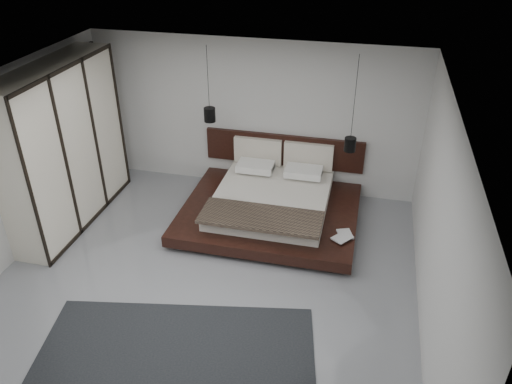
% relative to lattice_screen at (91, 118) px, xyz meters
% --- Properties ---
extents(floor, '(6.00, 6.00, 0.00)m').
position_rel_lattice_screen_xyz_m(floor, '(2.95, -2.45, -1.30)').
color(floor, gray).
rests_on(floor, ground).
extents(ceiling, '(6.00, 6.00, 0.00)m').
position_rel_lattice_screen_xyz_m(ceiling, '(2.95, -2.45, 1.50)').
color(ceiling, white).
rests_on(ceiling, wall_back).
extents(wall_back, '(6.00, 0.00, 6.00)m').
position_rel_lattice_screen_xyz_m(wall_back, '(2.95, 0.55, 0.10)').
color(wall_back, silver).
rests_on(wall_back, floor).
extents(wall_left, '(0.00, 6.00, 6.00)m').
position_rel_lattice_screen_xyz_m(wall_left, '(-0.05, -2.45, 0.10)').
color(wall_left, silver).
rests_on(wall_left, floor).
extents(wall_right, '(0.00, 6.00, 6.00)m').
position_rel_lattice_screen_xyz_m(wall_right, '(5.95, -2.45, 0.10)').
color(wall_right, silver).
rests_on(wall_right, floor).
extents(lattice_screen, '(0.05, 0.90, 2.60)m').
position_rel_lattice_screen_xyz_m(lattice_screen, '(0.00, 0.00, 0.00)').
color(lattice_screen, black).
rests_on(lattice_screen, floor).
extents(bed, '(2.93, 2.46, 1.10)m').
position_rel_lattice_screen_xyz_m(bed, '(3.55, -0.55, -1.00)').
color(bed, black).
rests_on(bed, floor).
extents(book_lower, '(0.30, 0.34, 0.03)m').
position_rel_lattice_screen_xyz_m(book_lower, '(4.75, -1.22, -1.01)').
color(book_lower, '#99724C').
rests_on(book_lower, bed).
extents(book_upper, '(0.36, 0.38, 0.02)m').
position_rel_lattice_screen_xyz_m(book_upper, '(4.73, -1.26, -0.99)').
color(book_upper, '#99724C').
rests_on(book_upper, book_lower).
extents(pendant_left, '(0.20, 0.20, 1.31)m').
position_rel_lattice_screen_xyz_m(pendant_left, '(2.34, -0.07, 0.32)').
color(pendant_left, black).
rests_on(pendant_left, ceiling).
extents(pendant_right, '(0.19, 0.19, 1.60)m').
position_rel_lattice_screen_xyz_m(pendant_right, '(4.75, -0.07, 0.02)').
color(pendant_right, black).
rests_on(pendant_right, ceiling).
extents(wardrobe, '(0.65, 2.74, 2.69)m').
position_rel_lattice_screen_xyz_m(wardrobe, '(0.25, -1.31, 0.05)').
color(wardrobe, white).
rests_on(wardrobe, floor).
extents(rug, '(3.75, 2.98, 0.01)m').
position_rel_lattice_screen_xyz_m(rug, '(3.11, -4.15, -1.29)').
color(rug, black).
rests_on(rug, floor).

